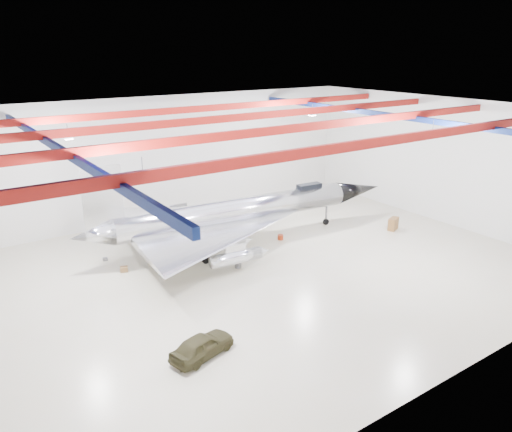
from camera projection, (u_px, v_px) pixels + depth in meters
floor at (254, 273)px, 34.97m from camera, size 40.00×40.00×0.00m
wall_back at (161, 158)px, 44.90m from camera, size 40.00×0.00×40.00m
wall_right at (441, 161)px, 43.93m from camera, size 0.00×30.00×30.00m
ceiling at (254, 114)px, 31.43m from camera, size 40.00×40.00×0.00m
ceiling_structure at (254, 125)px, 31.65m from camera, size 39.50×29.50×1.08m
jet_aircraft at (237, 214)px, 39.48m from camera, size 27.48×17.01×7.49m
jeep at (202, 346)px, 25.33m from camera, size 3.88×2.35×1.24m
desk at (393, 224)px, 43.01m from camera, size 1.29×0.96×1.06m
crate_ply at (124, 269)px, 35.05m from camera, size 0.63×0.57×0.37m
toolbox_red at (173, 243)px, 39.92m from camera, size 0.50×0.44×0.30m
engine_drum at (238, 265)px, 35.69m from camera, size 0.63×0.63×0.44m
parts_bin at (236, 242)px, 39.87m from camera, size 0.80×0.72×0.46m
crate_small at (105, 259)px, 36.88m from camera, size 0.38×0.33×0.23m
tool_chest at (280, 237)px, 40.89m from camera, size 0.58×0.58×0.42m
oil_barrel at (189, 253)px, 37.78m from camera, size 0.59×0.51×0.36m
spares_box at (203, 222)px, 44.48m from camera, size 0.58×0.58×0.40m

